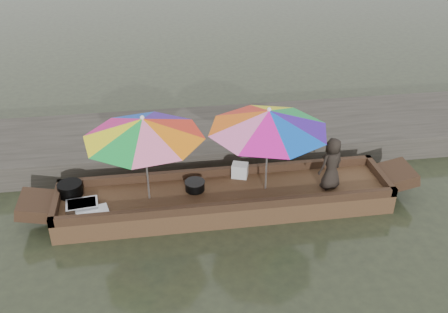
{
  "coord_description": "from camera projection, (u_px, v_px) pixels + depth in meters",
  "views": [
    {
      "loc": [
        -1.09,
        -7.12,
        5.22
      ],
      "look_at": [
        0.0,
        0.1,
        1.0
      ],
      "focal_mm": 40.0,
      "sensor_mm": 36.0,
      "label": 1
    }
  ],
  "objects": [
    {
      "name": "vendor",
      "position": [
        332.0,
        164.0,
        8.57
      ],
      "size": [
        0.55,
        0.47,
        0.96
      ],
      "primitive_type": "imported",
      "rotation": [
        0.0,
        0.0,
        3.54
      ],
      "color": "black",
      "rests_on": "boat_hull"
    },
    {
      "name": "water",
      "position": [
        225.0,
        208.0,
        8.85
      ],
      "size": [
        80.0,
        80.0,
        0.0
      ],
      "primitive_type": "plane",
      "color": "#262B1E",
      "rests_on": "ground"
    },
    {
      "name": "umbrella_bow",
      "position": [
        146.0,
        159.0,
        8.12
      ],
      "size": [
        2.31,
        2.31,
        1.55
      ],
      "primitive_type": null,
      "rotation": [
        0.0,
        0.0,
        -0.19
      ],
      "color": "red",
      "rests_on": "boat_hull"
    },
    {
      "name": "tray_crayfish",
      "position": [
        82.0,
        205.0,
        8.25
      ],
      "size": [
        0.55,
        0.42,
        0.09
      ],
      "primitive_type": "cube",
      "rotation": [
        0.0,
        0.0,
        0.12
      ],
      "color": "silver",
      "rests_on": "boat_hull"
    },
    {
      "name": "umbrella_stern",
      "position": [
        267.0,
        150.0,
        8.38
      ],
      "size": [
        2.22,
        2.22,
        1.55
      ],
      "primitive_type": null,
      "rotation": [
        0.0,
        0.0,
        0.1
      ],
      "color": "green",
      "rests_on": "boat_hull"
    },
    {
      "name": "supply_bag",
      "position": [
        240.0,
        170.0,
        9.04
      ],
      "size": [
        0.34,
        0.3,
        0.26
      ],
      "primitive_type": "cube",
      "rotation": [
        0.0,
        0.0,
        -0.34
      ],
      "color": "silver",
      "rests_on": "boat_hull"
    },
    {
      "name": "charcoal_grill",
      "position": [
        195.0,
        186.0,
        8.69
      ],
      "size": [
        0.34,
        0.34,
        0.16
      ],
      "primitive_type": "cylinder",
      "color": "black",
      "rests_on": "boat_hull"
    },
    {
      "name": "tray_scallop",
      "position": [
        93.0,
        214.0,
        8.08
      ],
      "size": [
        0.59,
        0.47,
        0.06
      ],
      "primitive_type": "cube",
      "rotation": [
        0.0,
        0.0,
        0.25
      ],
      "color": "silver",
      "rests_on": "boat_hull"
    },
    {
      "name": "boat_hull",
      "position": [
        225.0,
        200.0,
        8.77
      ],
      "size": [
        5.78,
        1.2,
        0.35
      ],
      "primitive_type": "cube",
      "color": "#352116",
      "rests_on": "water"
    },
    {
      "name": "dock",
      "position": [
        209.0,
        138.0,
        10.61
      ],
      "size": [
        22.0,
        2.2,
        0.5
      ],
      "primitive_type": "cube",
      "color": "#2D2B26",
      "rests_on": "ground"
    },
    {
      "name": "cooking_pot",
      "position": [
        70.0,
        189.0,
        8.55
      ],
      "size": [
        0.42,
        0.42,
        0.22
      ],
      "primitive_type": "cylinder",
      "color": "black",
      "rests_on": "boat_hull"
    }
  ]
}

